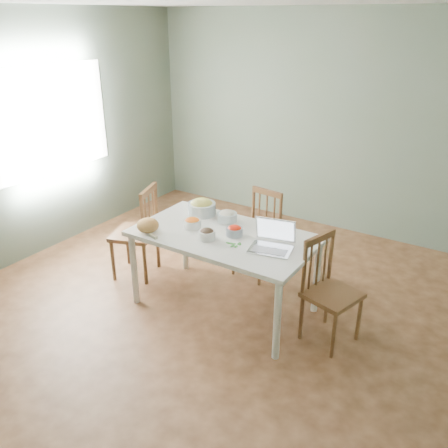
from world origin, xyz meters
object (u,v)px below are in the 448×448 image
Objects in this scene: chair_far at (256,235)px; chair_left at (134,232)px; bread_boule at (148,225)px; laptop at (271,238)px; dining_table at (224,271)px; bowl_squash at (202,207)px; chair_right at (333,293)px.

chair_left is (-1.09, -0.69, 0.04)m from chair_far.
laptop is at bearing 13.84° from bread_boule.
dining_table is 8.14× the size of bread_boule.
dining_table is 1.15m from chair_left.
chair_far is 1.25m from bread_boule.
chair_left is at bearing 146.06° from bread_boule.
chair_far is 3.33× the size of bowl_squash.
chair_right is at bearing 13.75° from bread_boule.
laptop reaches higher than chair_far.
chair_right reaches higher than dining_table.
laptop is (1.11, 0.27, 0.05)m from bread_boule.
chair_far is at bearing 49.49° from bowl_squash.
bread_boule is at bearing -105.75° from bowl_squash.
chair_left is at bearing 106.92° from chair_right.
bowl_squash is at bearing 89.67° from chair_left.
dining_table is 1.75× the size of chair_right.
chair_left is 0.83m from bowl_squash.
chair_far is 4.56× the size of bread_boule.
bread_boule is at bearing 36.46° from chair_left.
chair_far reaches higher than bread_boule.
chair_far is 0.71m from bowl_squash.
bowl_squash is 0.79× the size of laptop.
laptop is (-0.53, -0.13, 0.42)m from chair_right.
chair_right is at bearing -23.44° from chair_far.
laptop is at bearing 67.43° from chair_left.
chair_right is 0.69m from laptop.
chair_right is (1.09, -0.65, 0.01)m from chair_far.
bowl_squash is at bearing 97.92° from chair_right.
laptop is (0.56, -0.78, 0.43)m from chair_far.
bowl_squash is (0.17, 0.61, 0.01)m from bread_boule.
chair_far is 1.29m from chair_left.
chair_far is 1.05m from laptop.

